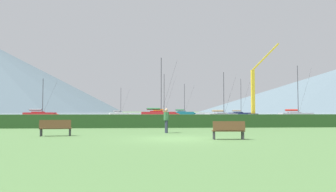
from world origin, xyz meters
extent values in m
plane|color=#517A42|center=(0.00, 0.00, 0.00)|extent=(1000.00, 1000.00, 0.00)
cube|color=#8C9EA3|center=(0.00, 137.00, 0.00)|extent=(320.00, 246.00, 0.00)
cube|color=#284C23|center=(0.00, 11.00, 0.58)|extent=(80.00, 1.20, 1.16)
cube|color=red|center=(-26.56, 57.98, 0.55)|extent=(7.10, 2.75, 1.10)
cone|color=red|center=(-22.57, 58.18, 0.55)|extent=(1.24, 0.99, 0.93)
cube|color=#A52020|center=(-26.96, 57.96, 0.95)|extent=(2.68, 1.81, 0.70)
cylinder|color=#333338|center=(-25.96, 58.01, 4.84)|extent=(0.14, 0.14, 8.47)
cylinder|color=#333338|center=(-27.53, 57.93, 1.70)|extent=(3.15, 0.28, 0.12)
cylinder|color=gray|center=(-27.53, 57.93, 1.70)|extent=(2.69, 0.58, 0.44)
cylinder|color=#333338|center=(-24.32, 58.09, 4.63)|extent=(3.32, 0.20, 8.06)
cube|color=#9E9EA3|center=(29.63, 46.74, 0.53)|extent=(6.71, 2.42, 1.05)
cone|color=#9E9EA3|center=(33.43, 46.82, 0.53)|extent=(1.16, 0.91, 0.89)
cube|color=gray|center=(29.25, 46.74, 0.91)|extent=(2.51, 1.65, 0.67)
cylinder|color=#333338|center=(30.20, 46.76, 5.81)|extent=(0.13, 0.13, 10.47)
cylinder|color=#333338|center=(28.70, 46.73, 1.62)|extent=(3.00, 0.17, 0.11)
cylinder|color=red|center=(28.70, 46.73, 1.62)|extent=(2.56, 0.47, 0.42)
cylinder|color=#333338|center=(31.77, 46.79, 5.55)|extent=(3.17, 0.09, 9.96)
cube|color=#19707A|center=(10.71, 89.63, 0.58)|extent=(7.44, 2.89, 1.15)
cone|color=#19707A|center=(14.89, 89.85, 0.58)|extent=(1.30, 1.04, 0.98)
cube|color=#16646E|center=(10.29, 89.61, 1.00)|extent=(2.81, 1.90, 0.73)
cylinder|color=#333338|center=(11.34, 89.67, 5.72)|extent=(0.15, 0.15, 10.17)
cylinder|color=#333338|center=(9.69, 89.58, 1.78)|extent=(3.29, 0.30, 0.13)
cylinder|color=#2D7542|center=(9.69, 89.58, 1.78)|extent=(2.82, 0.61, 0.46)
cylinder|color=#333338|center=(13.06, 89.76, 5.46)|extent=(3.48, 0.21, 9.67)
cube|color=navy|center=(24.31, 68.99, 0.49)|extent=(6.42, 3.08, 0.97)
cone|color=navy|center=(27.78, 69.55, 0.49)|extent=(1.18, 0.98, 0.82)
cube|color=#1B2449|center=(23.96, 68.93, 0.84)|extent=(2.50, 1.83, 0.62)
cylinder|color=#333338|center=(24.83, 69.07, 5.52)|extent=(0.12, 0.12, 9.97)
cylinder|color=#333338|center=(23.46, 68.85, 1.50)|extent=(2.75, 0.55, 0.11)
cylinder|color=tan|center=(23.46, 68.85, 1.50)|extent=(2.39, 0.76, 0.39)
cylinder|color=#333338|center=(26.26, 69.31, 5.27)|extent=(2.90, 0.50, 9.48)
cube|color=gold|center=(2.51, 68.02, 0.56)|extent=(7.37, 3.25, 1.12)
cone|color=gold|center=(6.57, 68.49, 0.56)|extent=(1.33, 1.09, 0.95)
cube|color=gold|center=(2.11, 67.97, 0.97)|extent=(2.83, 2.01, 0.71)
cylinder|color=#333338|center=(3.12, 68.09, 6.10)|extent=(0.14, 0.14, 10.97)
cylinder|color=#333338|center=(1.53, 67.90, 1.74)|extent=(3.21, 0.49, 0.12)
cylinder|color=orange|center=(1.53, 67.90, 1.74)|extent=(2.76, 0.76, 0.45)
cylinder|color=#333338|center=(4.79, 68.28, 5.82)|extent=(3.38, 0.42, 10.43)
cube|color=white|center=(-10.00, 78.76, 0.46)|extent=(6.04, 3.24, 0.90)
cone|color=white|center=(-6.80, 79.52, 0.46)|extent=(1.14, 0.97, 0.77)
cube|color=silver|center=(-10.32, 78.69, 0.78)|extent=(2.39, 1.83, 0.57)
cylinder|color=#333338|center=(-9.52, 78.87, 4.51)|extent=(0.11, 0.11, 8.03)
cylinder|color=#333338|center=(-10.77, 78.58, 1.40)|extent=(2.54, 0.69, 0.10)
cylinder|color=gray|center=(-10.77, 78.58, 1.40)|extent=(2.22, 0.86, 0.36)
cylinder|color=#333338|center=(-8.20, 79.19, 4.31)|extent=(2.66, 0.65, 7.63)
cube|color=red|center=(1.11, 56.82, 0.63)|extent=(8.01, 2.81, 1.26)
cone|color=red|center=(5.68, 56.86, 0.63)|extent=(1.38, 1.08, 1.07)
cube|color=#A52020|center=(0.66, 56.82, 1.09)|extent=(2.98, 1.94, 0.80)
cylinder|color=#333338|center=(1.80, 56.83, 7.40)|extent=(0.16, 0.16, 13.42)
cylinder|color=#333338|center=(0.00, 56.81, 1.94)|extent=(3.60, 0.17, 0.14)
cylinder|color=#2D7542|center=(0.00, 56.81, 1.94)|extent=(3.06, 0.53, 0.50)
cylinder|color=#333338|center=(3.68, 56.84, 7.07)|extent=(3.80, 0.07, 12.76)
cube|color=#9E9EA3|center=(12.84, 42.66, 0.48)|extent=(6.37, 3.65, 0.95)
cone|color=#9E9EA3|center=(16.15, 43.61, 0.48)|extent=(1.22, 1.06, 0.81)
cube|color=gray|center=(12.51, 42.57, 0.82)|extent=(2.55, 2.01, 0.60)
cylinder|color=#333338|center=(13.34, 42.80, 4.76)|extent=(0.12, 0.12, 8.47)
cylinder|color=#333338|center=(12.03, 42.43, 1.47)|extent=(2.64, 0.85, 0.10)
cylinder|color=tan|center=(12.03, 42.43, 1.47)|extent=(2.32, 1.00, 0.38)
cylinder|color=#333338|center=(14.70, 43.19, 4.55)|extent=(2.76, 0.82, 8.06)
cube|color=brown|center=(2.66, -0.60, 0.45)|extent=(1.67, 0.53, 0.06)
cube|color=brown|center=(2.65, -0.78, 0.73)|extent=(1.66, 0.21, 0.45)
cylinder|color=#333338|center=(3.41, -0.47, 0.23)|extent=(0.08, 0.08, 0.45)
cylinder|color=#333338|center=(1.92, -0.40, 0.23)|extent=(0.08, 0.08, 0.45)
cylinder|color=#333338|center=(3.40, -0.80, 0.23)|extent=(0.08, 0.08, 0.45)
cylinder|color=#333338|center=(1.90, -0.73, 0.23)|extent=(0.08, 0.08, 0.45)
cube|color=brown|center=(-6.92, 2.25, 0.45)|extent=(1.82, 0.65, 0.06)
cube|color=brown|center=(-6.90, 2.07, 0.73)|extent=(1.78, 0.33, 0.45)
cylinder|color=#333338|center=(-6.14, 2.51, 0.23)|extent=(0.08, 0.08, 0.45)
cylinder|color=#333338|center=(-7.74, 2.32, 0.23)|extent=(0.08, 0.08, 0.45)
cylinder|color=#333338|center=(-6.10, 2.18, 0.23)|extent=(0.08, 0.08, 0.45)
cylinder|color=#333338|center=(-7.71, 2.00, 0.23)|extent=(0.08, 0.08, 0.45)
cylinder|color=#2D3347|center=(-0.23, 4.21, 0.42)|extent=(0.14, 0.14, 0.85)
cylinder|color=#2D3347|center=(-0.28, 4.38, 0.42)|extent=(0.14, 0.14, 0.85)
cylinder|color=#33663D|center=(-0.26, 4.29, 1.12)|extent=(0.36, 0.36, 0.55)
cylinder|color=#33663D|center=(-0.19, 4.06, 1.15)|extent=(0.09, 0.09, 0.50)
cylinder|color=#33663D|center=(-0.32, 4.52, 1.15)|extent=(0.09, 0.09, 0.50)
sphere|color=tan|center=(-0.26, 4.29, 1.54)|extent=(0.22, 0.22, 0.22)
cube|color=#333338|center=(25.38, 60.71, 0.40)|extent=(2.00, 2.00, 0.80)
cube|color=gold|center=(25.38, 60.71, 6.35)|extent=(0.80, 0.80, 11.10)
cube|color=gold|center=(28.84, 60.71, 15.36)|extent=(7.17, 0.36, 7.17)
camera|label=1|loc=(-1.56, -16.50, 1.49)|focal=33.21mm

